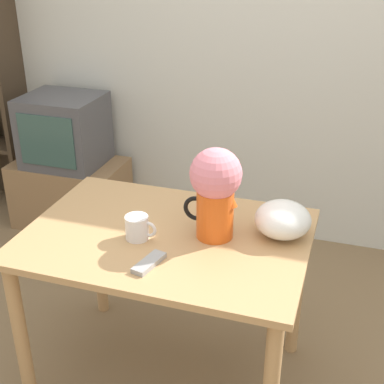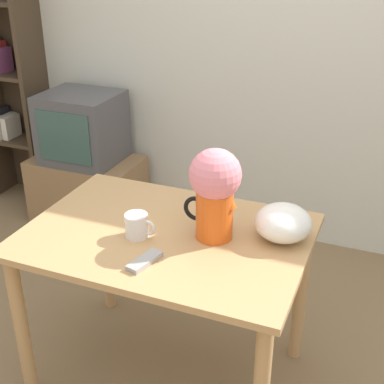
{
  "view_description": "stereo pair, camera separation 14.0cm",
  "coord_description": "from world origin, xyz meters",
  "px_view_note": "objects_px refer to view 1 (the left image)",
  "views": [
    {
      "loc": [
        0.55,
        -1.59,
        1.91
      ],
      "look_at": [
        -0.04,
        0.24,
        0.97
      ],
      "focal_mm": 50.0,
      "sensor_mm": 36.0,
      "label": 1
    },
    {
      "loc": [
        0.68,
        -1.54,
        1.91
      ],
      "look_at": [
        -0.04,
        0.24,
        0.97
      ],
      "focal_mm": 50.0,
      "sensor_mm": 36.0,
      "label": 2
    }
  ],
  "objects_px": {
    "flower_vase": "(215,187)",
    "tv_set": "(64,130)",
    "coffee_mug": "(138,228)",
    "white_bowl": "(283,219)"
  },
  "relations": [
    {
      "from": "flower_vase",
      "to": "tv_set",
      "type": "xyz_separation_m",
      "value": [
        -1.37,
        1.15,
        -0.3
      ]
    },
    {
      "from": "coffee_mug",
      "to": "white_bowl",
      "type": "height_order",
      "value": "white_bowl"
    },
    {
      "from": "tv_set",
      "to": "coffee_mug",
      "type": "bearing_deg",
      "value": -49.41
    },
    {
      "from": "flower_vase",
      "to": "tv_set",
      "type": "relative_size",
      "value": 0.75
    },
    {
      "from": "coffee_mug",
      "to": "tv_set",
      "type": "relative_size",
      "value": 0.26
    },
    {
      "from": "flower_vase",
      "to": "tv_set",
      "type": "height_order",
      "value": "flower_vase"
    },
    {
      "from": "white_bowl",
      "to": "tv_set",
      "type": "height_order",
      "value": "tv_set"
    },
    {
      "from": "tv_set",
      "to": "flower_vase",
      "type": "bearing_deg",
      "value": -39.88
    },
    {
      "from": "coffee_mug",
      "to": "white_bowl",
      "type": "bearing_deg",
      "value": 20.49
    },
    {
      "from": "coffee_mug",
      "to": "white_bowl",
      "type": "relative_size",
      "value": 0.57
    }
  ]
}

